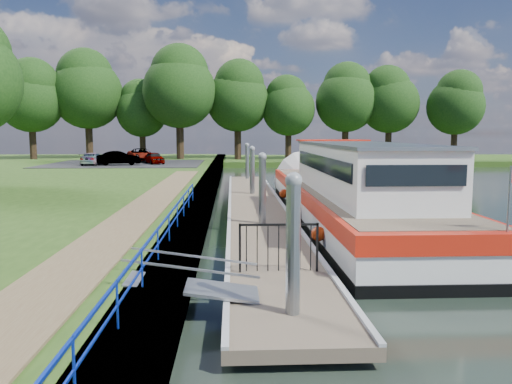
{
  "coord_description": "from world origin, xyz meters",
  "views": [
    {
      "loc": [
        -1.07,
        -9.09,
        3.61
      ],
      "look_at": [
        -0.17,
        9.69,
        1.4
      ],
      "focal_mm": 35.0,
      "sensor_mm": 36.0,
      "label": 1
    }
  ],
  "objects_px": {
    "car_b": "(119,158)",
    "car_d": "(141,155)",
    "car_a": "(154,158)",
    "pontoon": "(256,210)",
    "car_c": "(93,159)",
    "barge": "(342,193)"
  },
  "relations": [
    {
      "from": "car_b",
      "to": "car_d",
      "type": "distance_m",
      "value": 5.39
    },
    {
      "from": "car_a",
      "to": "car_b",
      "type": "xyz_separation_m",
      "value": [
        -2.79,
        -1.83,
        0.07
      ]
    },
    {
      "from": "car_d",
      "to": "car_b",
      "type": "bearing_deg",
      "value": -122.43
    },
    {
      "from": "car_a",
      "to": "car_b",
      "type": "bearing_deg",
      "value": -170.43
    },
    {
      "from": "car_a",
      "to": "car_b",
      "type": "height_order",
      "value": "car_b"
    },
    {
      "from": "pontoon",
      "to": "car_c",
      "type": "relative_size",
      "value": 8.15
    },
    {
      "from": "barge",
      "to": "car_c",
      "type": "relative_size",
      "value": 5.74
    },
    {
      "from": "car_a",
      "to": "car_b",
      "type": "relative_size",
      "value": 0.85
    },
    {
      "from": "car_c",
      "to": "car_b",
      "type": "bearing_deg",
      "value": 173.12
    },
    {
      "from": "car_b",
      "to": "car_d",
      "type": "relative_size",
      "value": 0.79
    },
    {
      "from": "car_a",
      "to": "car_c",
      "type": "relative_size",
      "value": 0.87
    },
    {
      "from": "car_b",
      "to": "car_d",
      "type": "xyz_separation_m",
      "value": [
        1.01,
        5.29,
        0.04
      ]
    },
    {
      "from": "barge",
      "to": "car_c",
      "type": "height_order",
      "value": "barge"
    },
    {
      "from": "barge",
      "to": "car_b",
      "type": "bearing_deg",
      "value": 121.79
    },
    {
      "from": "pontoon",
      "to": "car_a",
      "type": "distance_m",
      "value": 25.56
    },
    {
      "from": "car_b",
      "to": "car_c",
      "type": "distance_m",
      "value": 2.39
    },
    {
      "from": "pontoon",
      "to": "barge",
      "type": "bearing_deg",
      "value": -19.16
    },
    {
      "from": "pontoon",
      "to": "car_d",
      "type": "xyz_separation_m",
      "value": [
        -10.02,
        27.63,
        1.31
      ]
    },
    {
      "from": "car_b",
      "to": "car_d",
      "type": "bearing_deg",
      "value": -21.48
    },
    {
      "from": "car_c",
      "to": "pontoon",
      "type": "bearing_deg",
      "value": 123.7
    },
    {
      "from": "barge",
      "to": "car_a",
      "type": "relative_size",
      "value": 6.63
    },
    {
      "from": "pontoon",
      "to": "car_d",
      "type": "height_order",
      "value": "car_d"
    }
  ]
}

